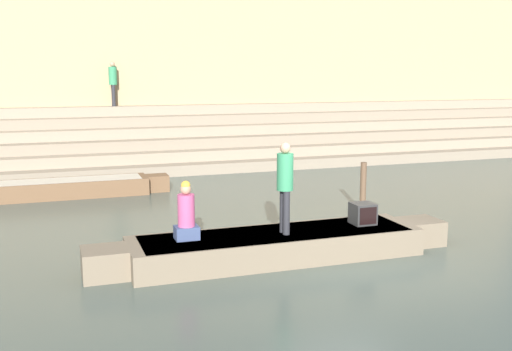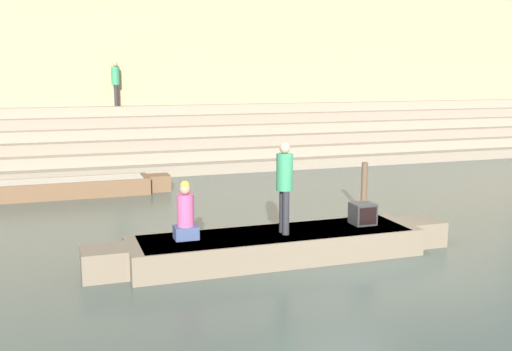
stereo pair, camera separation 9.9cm
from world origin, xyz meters
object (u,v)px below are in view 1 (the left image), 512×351
(rowboat_main, at_px, (277,245))
(tv_set, at_px, (363,214))
(person_standing, at_px, (285,181))
(moored_boat_shore, at_px, (66,188))
(person_on_steps, at_px, (113,80))
(person_rowing, at_px, (186,215))
(mooring_post, at_px, (363,188))

(rowboat_main, xyz_separation_m, tv_set, (1.87, 0.08, 0.45))
(rowboat_main, relative_size, tv_set, 16.04)
(person_standing, distance_m, tv_set, 1.91)
(moored_boat_shore, bearing_deg, person_on_steps, 65.99)
(rowboat_main, distance_m, moored_boat_shore, 8.15)
(person_rowing, height_order, mooring_post, person_rowing)
(person_rowing, xyz_separation_m, person_on_steps, (0.11, 13.13, 2.23))
(moored_boat_shore, xyz_separation_m, mooring_post, (7.00, -4.49, 0.39))
(person_rowing, bearing_deg, tv_set, -3.01)
(person_standing, relative_size, moored_boat_shore, 0.29)
(moored_boat_shore, distance_m, person_on_steps, 6.93)
(rowboat_main, bearing_deg, person_rowing, 178.58)
(person_rowing, bearing_deg, mooring_post, 25.76)
(tv_set, distance_m, moored_boat_shore, 9.08)
(person_standing, height_order, moored_boat_shore, person_standing)
(rowboat_main, relative_size, person_standing, 4.16)
(person_standing, height_order, person_on_steps, person_on_steps)
(person_rowing, relative_size, tv_set, 2.43)
(moored_boat_shore, bearing_deg, mooring_post, -38.03)
(mooring_post, bearing_deg, tv_set, -119.12)
(moored_boat_shore, height_order, person_on_steps, person_on_steps)
(tv_set, xyz_separation_m, mooring_post, (1.53, 2.75, -0.08))
(moored_boat_shore, bearing_deg, tv_set, -58.27)
(person_rowing, bearing_deg, person_standing, -8.61)
(rowboat_main, bearing_deg, mooring_post, 42.78)
(person_rowing, height_order, moored_boat_shore, person_rowing)
(rowboat_main, xyz_separation_m, mooring_post, (3.40, 2.82, 0.37))
(person_rowing, bearing_deg, rowboat_main, -6.56)
(person_on_steps, bearing_deg, mooring_post, 61.82)
(person_rowing, xyz_separation_m, tv_set, (3.56, -0.06, -0.23))
(person_standing, distance_m, mooring_post, 4.45)
(person_standing, bearing_deg, tv_set, 4.24)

